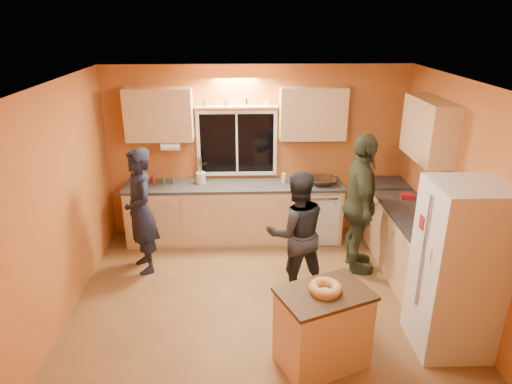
{
  "coord_description": "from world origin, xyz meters",
  "views": [
    {
      "loc": [
        -0.25,
        -4.65,
        3.26
      ],
      "look_at": [
        -0.07,
        0.4,
        1.28
      ],
      "focal_mm": 32.0,
      "sensor_mm": 36.0,
      "label": 1
    }
  ],
  "objects_px": {
    "refrigerator": "(458,269)",
    "person_right": "(360,205)",
    "island": "(323,328)",
    "person_center": "(296,233)",
    "person_left": "(141,211)"
  },
  "relations": [
    {
      "from": "refrigerator",
      "to": "person_right",
      "type": "height_order",
      "value": "person_right"
    },
    {
      "from": "island",
      "to": "refrigerator",
      "type": "bearing_deg",
      "value": -12.56
    },
    {
      "from": "island",
      "to": "person_right",
      "type": "distance_m",
      "value": 2.02
    },
    {
      "from": "refrigerator",
      "to": "person_right",
      "type": "bearing_deg",
      "value": 110.73
    },
    {
      "from": "refrigerator",
      "to": "person_center",
      "type": "height_order",
      "value": "refrigerator"
    },
    {
      "from": "refrigerator",
      "to": "island",
      "type": "bearing_deg",
      "value": -170.24
    },
    {
      "from": "island",
      "to": "person_center",
      "type": "height_order",
      "value": "person_center"
    },
    {
      "from": "island",
      "to": "person_right",
      "type": "bearing_deg",
      "value": 44.26
    },
    {
      "from": "person_left",
      "to": "person_center",
      "type": "relative_size",
      "value": 1.08
    },
    {
      "from": "island",
      "to": "person_right",
      "type": "xyz_separation_m",
      "value": [
        0.77,
        1.79,
        0.53
      ]
    },
    {
      "from": "island",
      "to": "person_center",
      "type": "bearing_deg",
      "value": 72.41
    },
    {
      "from": "refrigerator",
      "to": "island",
      "type": "relative_size",
      "value": 1.78
    },
    {
      "from": "person_left",
      "to": "person_right",
      "type": "distance_m",
      "value": 2.87
    },
    {
      "from": "island",
      "to": "person_left",
      "type": "distance_m",
      "value": 2.85
    },
    {
      "from": "person_left",
      "to": "person_right",
      "type": "relative_size",
      "value": 0.9
    }
  ]
}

